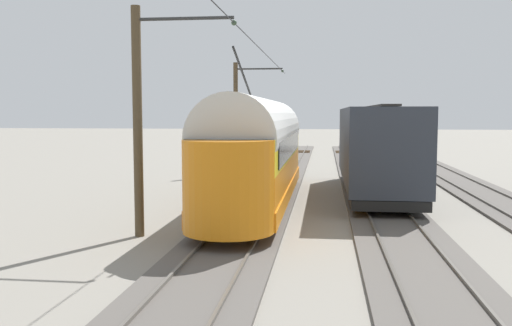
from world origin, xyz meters
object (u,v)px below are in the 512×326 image
Objects in this scene: boxcar_adjacent at (376,148)px; catenary_pole_foreground at (237,115)px; vintage_streetcar at (258,150)px; track_end_bumper at (359,163)px; catenary_pole_mid_near at (141,117)px.

catenary_pole_foreground reaches higher than boxcar_adjacent.
vintage_streetcar is 6.22m from boxcar_adjacent.
boxcar_adjacent is 7.10× the size of track_end_bumper.
vintage_streetcar reaches higher than track_end_bumper.
catenary_pole_foreground is 18.33m from catenary_pole_mid_near.
boxcar_adjacent is at bearing -141.99° from vintage_streetcar.
vintage_streetcar is 2.34× the size of catenary_pole_mid_near.
boxcar_adjacent is 11.80m from catenary_pole_foreground.
catenary_pole_mid_near reaches higher than track_end_bumper.
vintage_streetcar is 1.25× the size of boxcar_adjacent.
boxcar_adjacent is at bearing -129.00° from catenary_pole_mid_near.
track_end_bumper is at bearing -156.86° from catenary_pole_foreground.
vintage_streetcar is 8.86× the size of track_end_bumper.
boxcar_adjacent is 1.87× the size of catenary_pole_foreground.
catenary_pole_mid_near is at bearing 70.39° from track_end_bumper.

